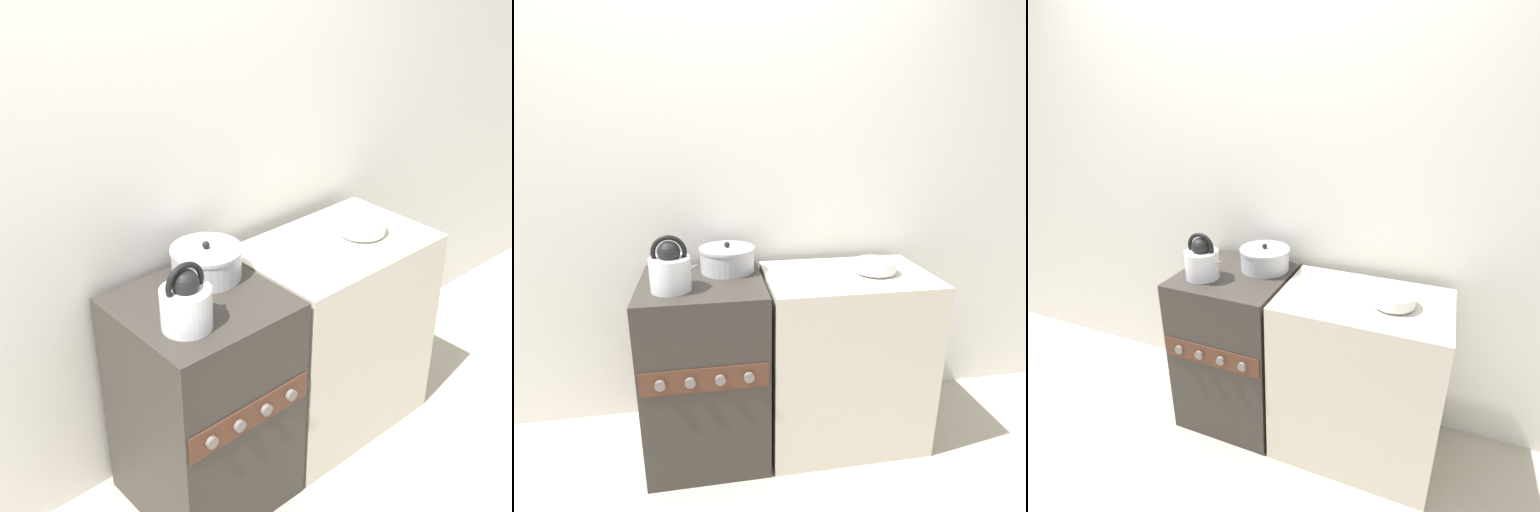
% 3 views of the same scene
% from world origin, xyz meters
% --- Properties ---
extents(ground_plane, '(12.00, 12.00, 0.00)m').
position_xyz_m(ground_plane, '(0.00, 0.00, 0.00)').
color(ground_plane, '#B2A893').
extents(wall_back, '(7.00, 0.06, 2.50)m').
position_xyz_m(wall_back, '(0.00, 0.61, 1.25)').
color(wall_back, silver).
rests_on(wall_back, ground_plane).
extents(stove, '(0.56, 0.56, 0.90)m').
position_xyz_m(stove, '(0.00, 0.27, 0.45)').
color(stove, '#332D28').
rests_on(stove, ground_plane).
extents(counter, '(0.79, 0.52, 0.90)m').
position_xyz_m(counter, '(0.69, 0.26, 0.45)').
color(counter, beige).
rests_on(counter, ground_plane).
extents(kettle, '(0.21, 0.17, 0.24)m').
position_xyz_m(kettle, '(-0.12, 0.17, 0.99)').
color(kettle, silver).
rests_on(kettle, stove).
extents(cooking_pot, '(0.27, 0.27, 0.15)m').
position_xyz_m(cooking_pot, '(0.13, 0.39, 0.96)').
color(cooking_pot, '#B2B2B7').
rests_on(cooking_pot, stove).
extents(enamel_bowl, '(0.19, 0.19, 0.06)m').
position_xyz_m(enamel_bowl, '(0.82, 0.24, 0.93)').
color(enamel_bowl, white).
rests_on(enamel_bowl, counter).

